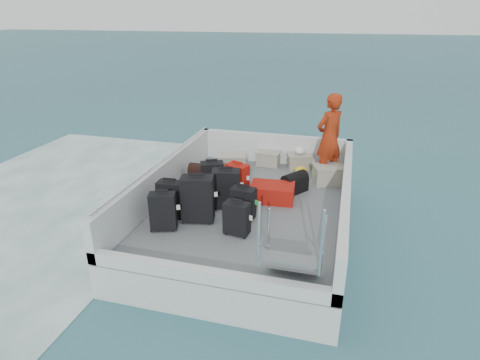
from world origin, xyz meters
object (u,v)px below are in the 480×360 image
(crate_0, at_px, (233,163))
(crate_1, at_px, (268,159))
(suitcase_0, at_px, (163,212))
(crate_2, at_px, (299,162))
(suitcase_6, at_px, (237,219))
(suitcase_8, at_px, (272,192))
(crate_3, at_px, (329,175))
(suitcase_2, at_px, (212,178))
(suitcase_4, at_px, (226,189))
(suitcase_7, at_px, (243,204))
(suitcase_5, at_px, (237,179))
(suitcase_3, at_px, (198,200))
(suitcase_1, at_px, (171,199))
(passenger, at_px, (329,137))

(crate_0, bearing_deg, crate_1, 36.66)
(suitcase_0, distance_m, crate_2, 3.92)
(suitcase_6, xyz_separation_m, crate_0, (-0.87, 2.77, -0.11))
(suitcase_8, relative_size, crate_1, 1.61)
(suitcase_0, height_order, suitcase_8, suitcase_0)
(crate_3, bearing_deg, suitcase_2, -153.51)
(suitcase_4, height_order, suitcase_8, suitcase_4)
(suitcase_2, xyz_separation_m, suitcase_7, (0.88, -0.90, -0.03))
(suitcase_5, height_order, crate_3, suitcase_5)
(suitcase_0, relative_size, suitcase_3, 0.80)
(suitcase_2, relative_size, crate_1, 1.26)
(crate_1, xyz_separation_m, crate_3, (1.46, -0.75, 0.03))
(suitcase_2, height_order, suitcase_7, suitcase_2)
(suitcase_1, bearing_deg, crate_1, 66.73)
(suitcase_2, distance_m, suitcase_3, 1.20)
(suitcase_5, distance_m, suitcase_7, 1.12)
(crate_0, bearing_deg, crate_2, 20.08)
(suitcase_3, relative_size, suitcase_7, 1.42)
(suitcase_5, relative_size, passenger, 0.32)
(suitcase_7, distance_m, crate_0, 2.38)
(suitcase_5, relative_size, crate_2, 1.18)
(suitcase_8, bearing_deg, suitcase_7, 153.67)
(suitcase_0, distance_m, suitcase_1, 0.49)
(suitcase_5, bearing_deg, crate_2, 76.64)
(crate_0, xyz_separation_m, crate_1, (0.71, 0.53, -0.02))
(suitcase_0, distance_m, crate_0, 2.97)
(passenger, bearing_deg, suitcase_6, 19.27)
(suitcase_6, xyz_separation_m, crate_3, (1.31, 2.56, -0.10))
(suitcase_6, xyz_separation_m, crate_1, (-0.15, 3.31, -0.13))
(suitcase_0, height_order, suitcase_5, suitcase_0)
(suitcase_4, bearing_deg, suitcase_2, 117.00)
(suitcase_3, distance_m, suitcase_7, 0.80)
(suitcase_1, xyz_separation_m, crate_1, (1.14, 3.00, -0.18))
(suitcase_2, relative_size, suitcase_4, 0.88)
(suitcase_3, bearing_deg, suitcase_6, -31.46)
(suitcase_1, distance_m, crate_0, 2.51)
(suitcase_4, relative_size, suitcase_6, 1.30)
(suitcase_3, bearing_deg, suitcase_5, 63.31)
(crate_1, bearing_deg, suitcase_5, -99.48)
(crate_1, relative_size, crate_3, 0.84)
(suitcase_5, distance_m, crate_1, 1.74)
(suitcase_8, bearing_deg, crate_1, 9.64)
(suitcase_3, xyz_separation_m, crate_3, (2.08, 2.30, -0.23))
(suitcase_2, relative_size, crate_3, 1.06)
(suitcase_0, relative_size, suitcase_6, 1.17)
(suitcase_0, relative_size, suitcase_4, 0.89)
(suitcase_0, bearing_deg, crate_1, 55.62)
(suitcase_6, distance_m, suitcase_8, 1.46)
(crate_2, height_order, crate_3, crate_3)
(suitcase_8, distance_m, passenger, 1.86)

